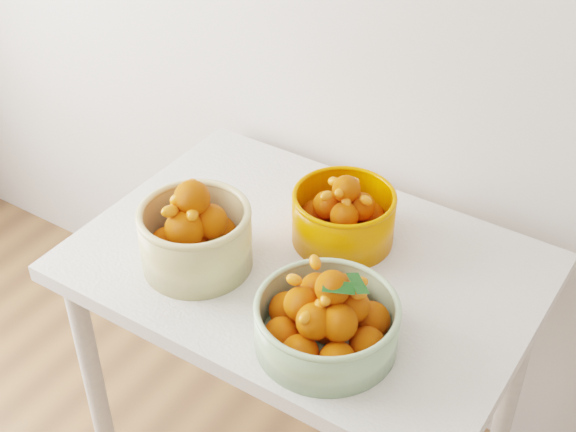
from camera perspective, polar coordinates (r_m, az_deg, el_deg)
name	(u,v)px	position (r m, az deg, el deg)	size (l,w,h in m)	color
table	(305,292)	(1.84, 1.24, -5.45)	(1.00, 0.70, 0.75)	silver
bowl_cream	(195,234)	(1.73, -6.62, -1.32)	(0.30, 0.30, 0.21)	tan
bowl_green	(327,321)	(1.55, 2.77, -7.45)	(0.37, 0.37, 0.18)	#92B585
bowl_orange	(343,215)	(1.79, 3.95, 0.04)	(0.26, 0.26, 0.17)	#EF6400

